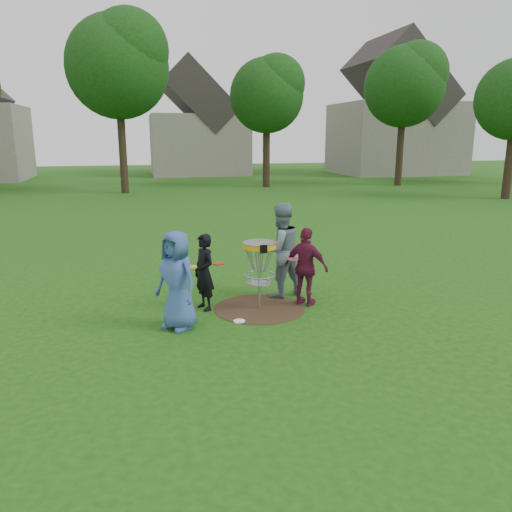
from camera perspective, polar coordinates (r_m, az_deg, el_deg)
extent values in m
plane|color=#19470F|center=(9.91, 0.40, -6.03)|extent=(100.00, 100.00, 0.00)
cylinder|color=#47331E|center=(9.91, 0.40, -6.01)|extent=(1.80, 1.80, 0.01)
imported|color=#375798|center=(8.79, -9.02, -2.76)|extent=(0.98, 1.02, 1.76)
imported|color=black|center=(9.72, -5.95, -1.85)|extent=(0.54, 0.64, 1.50)
imported|color=slate|center=(10.43, 2.80, 0.67)|extent=(1.14, 0.99, 1.99)
imported|color=maroon|center=(9.95, 5.76, -1.25)|extent=(0.93, 0.93, 1.58)
cylinder|color=white|center=(9.25, -1.92, -7.45)|extent=(0.22, 0.22, 0.02)
cylinder|color=#9EA0A5|center=(9.70, 0.40, -2.19)|extent=(0.05, 0.05, 1.38)
cylinder|color=#F3A50C|center=(9.55, 0.41, 1.22)|extent=(0.64, 0.64, 0.10)
cylinder|color=#9EA0A5|center=(9.54, 0.41, 1.55)|extent=(0.66, 0.66, 0.01)
cube|color=black|center=(9.24, 0.88, 0.79)|extent=(0.14, 0.02, 0.16)
torus|color=#9EA0A5|center=(9.69, 0.40, -2.13)|extent=(0.62, 0.62, 0.02)
torus|color=#9EA0A5|center=(9.74, 0.40, -3.04)|extent=(0.50, 0.50, 0.02)
cylinder|color=#9EA0A5|center=(9.74, 0.40, -3.09)|extent=(0.44, 0.44, 0.01)
cylinder|color=gold|center=(8.86, -7.44, -1.24)|extent=(0.22, 0.22, 0.02)
cylinder|color=red|center=(9.65, -4.32, -0.88)|extent=(0.22, 0.22, 0.02)
cylinder|color=#E33B7F|center=(10.14, 2.13, 1.59)|extent=(0.22, 0.22, 0.02)
cylinder|color=#E93D78|center=(9.81, 4.25, -0.35)|extent=(0.22, 0.22, 0.02)
cylinder|color=#38281C|center=(30.59, -14.97, 11.30)|extent=(0.46, 0.46, 4.62)
sphere|color=#164211|center=(30.80, -15.54, 20.11)|extent=(5.72, 5.72, 5.72)
cylinder|color=#38281C|center=(33.13, 1.19, 11.16)|extent=(0.46, 0.46, 3.78)
sphere|color=#164211|center=(33.18, 1.22, 17.86)|extent=(4.68, 4.68, 4.68)
cylinder|color=#38281C|center=(35.53, 16.10, 11.15)|extent=(0.46, 0.46, 4.20)
sphere|color=#164211|center=(35.64, 16.57, 18.06)|extent=(5.20, 5.20, 5.20)
cylinder|color=#38281C|center=(30.05, 26.92, 9.06)|extent=(0.46, 0.46, 3.36)
cube|color=gray|center=(44.38, -6.60, 12.50)|extent=(8.00, 7.00, 5.00)
cube|color=#2D2826|center=(44.48, -6.74, 17.58)|extent=(6.11, 7.14, 6.11)
cube|color=gray|center=(46.68, 15.62, 12.77)|extent=(10.00, 8.00, 6.00)
cube|color=#2D2826|center=(46.89, 16.01, 18.63)|extent=(7.64, 8.16, 7.64)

